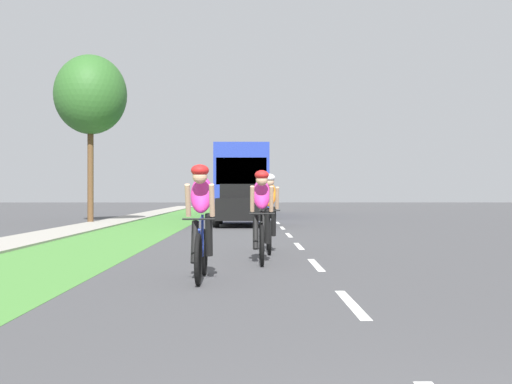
# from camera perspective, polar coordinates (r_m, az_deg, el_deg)

# --- Properties ---
(ground_plane) EXTENTS (120.00, 120.00, 0.00)m
(ground_plane) POSITION_cam_1_polar(r_m,az_deg,el_deg) (21.57, 2.41, -3.28)
(ground_plane) COLOR #424244
(grass_verge) EXTENTS (2.66, 70.00, 0.01)m
(grass_verge) POSITION_cam_1_polar(r_m,az_deg,el_deg) (21.84, -9.91, -3.23)
(grass_verge) COLOR #478438
(grass_verge) RESTS_ON ground_plane
(sidewalk_concrete) EXTENTS (1.56, 70.00, 0.10)m
(sidewalk_concrete) POSITION_cam_1_polar(r_m,az_deg,el_deg) (22.28, -15.28, -3.16)
(sidewalk_concrete) COLOR #9E998E
(sidewalk_concrete) RESTS_ON ground_plane
(lane_markings_center) EXTENTS (0.12, 54.07, 0.01)m
(lane_markings_center) POSITION_cam_1_polar(r_m,az_deg,el_deg) (25.56, 1.96, -2.78)
(lane_markings_center) COLOR white
(lane_markings_center) RESTS_ON ground_plane
(cyclist_lead) EXTENTS (0.42, 1.72, 1.58)m
(cyclist_lead) POSITION_cam_1_polar(r_m,az_deg,el_deg) (8.73, -4.93, -2.62)
(cyclist_lead) COLOR black
(cyclist_lead) RESTS_ON ground_plane
(cyclist_trailing) EXTENTS (0.42, 1.72, 1.58)m
(cyclist_trailing) POSITION_cam_1_polar(r_m,az_deg,el_deg) (10.87, 0.50, -2.13)
(cyclist_trailing) COLOR black
(cyclist_trailing) RESTS_ON ground_plane
(cyclist_distant) EXTENTS (0.42, 1.72, 1.58)m
(cyclist_distant) POSITION_cam_1_polar(r_m,az_deg,el_deg) (12.79, 1.15, -1.82)
(cyclist_distant) COLOR black
(cyclist_distant) RESTS_ON ground_plane
(sedan_black) EXTENTS (1.98, 4.30, 1.52)m
(sedan_black) POSITION_cam_1_polar(r_m,az_deg,el_deg) (23.49, -1.27, -1.14)
(sedan_black) COLOR black
(sedan_black) RESTS_ON ground_plane
(bus_blue) EXTENTS (2.78, 11.60, 3.48)m
(bus_blue) POSITION_cam_1_polar(r_m,az_deg,el_deg) (34.02, -1.18, 1.22)
(bus_blue) COLOR #23389E
(bus_blue) RESTS_ON ground_plane
(street_tree_near) EXTENTS (2.88, 2.88, 6.73)m
(street_tree_near) POSITION_cam_1_polar(r_m,az_deg,el_deg) (26.57, -14.60, 8.38)
(street_tree_near) COLOR brown
(street_tree_near) RESTS_ON ground_plane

